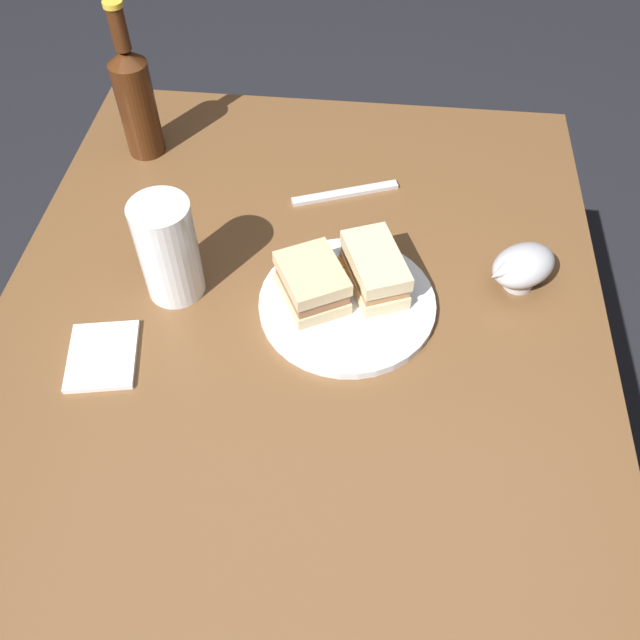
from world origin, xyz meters
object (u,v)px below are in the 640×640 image
Objects in this scene: sandwich_half_right at (312,283)px; sandwich_half_left at (375,270)px; plate at (347,304)px; napkin at (102,356)px; pint_glass at (169,255)px; cider_bottle at (135,98)px; fork at (345,193)px; gravy_boat at (522,266)px.

sandwich_half_left is at bearing 111.92° from sandwich_half_right.
napkin is at bearing -68.93° from plate.
cider_bottle is (-0.31, -0.13, 0.04)m from pint_glass.
plate is at bearing 74.55° from fork.
gravy_boat is (-0.07, 0.29, -0.00)m from sandwich_half_right.
pint_glass is at bearing 152.27° from napkin.
gravy_boat is 1.11× the size of napkin.
plate is at bearing 87.66° from pint_glass.
sandwich_half_right reaches higher than gravy_boat.
sandwich_half_left is 0.75× the size of fork.
plate is 1.40× the size of fork.
pint_glass is at bearing -83.33° from gravy_boat.
cider_bottle is 0.38m from fork.
sandwich_half_right reaches higher than napkin.
sandwich_half_left reaches higher than gravy_boat.
cider_bottle reaches higher than pint_glass.
cider_bottle reaches higher than gravy_boat.
napkin is at bearing -71.27° from gravy_boat.
sandwich_half_left is 0.51m from cider_bottle.
sandwich_half_left is 1.23× the size of napkin.
napkin is (0.13, -0.07, -0.06)m from pint_glass.
cider_bottle reaches higher than fork.
plate is 2.00× the size of sandwich_half_right.
napkin is (0.16, -0.36, -0.04)m from sandwich_half_left.
cider_bottle is at bearing -172.57° from napkin.
sandwich_half_left is at bearing -81.22° from gravy_boat.
fork is (-0.36, 0.30, -0.00)m from napkin.
fork is at bearing 140.71° from napkin.
plate is 0.26m from gravy_boat.
cider_bottle is at bearing -157.70° from pint_glass.
fork is (-0.24, 0.03, -0.04)m from sandwich_half_right.
gravy_boat is at bearing 67.67° from cider_bottle.
napkin is 0.47m from fork.
napkin reaches higher than fork.
fork is at bearing 173.33° from sandwich_half_right.
fork is at bearing 135.36° from pint_glass.
napkin is at bearing -65.89° from sandwich_half_left.
sandwich_half_right is at bearing 114.79° from napkin.
pint_glass reaches higher than gravy_boat.
plate is 0.51m from cider_bottle.
sandwich_half_left is 0.86× the size of pint_glass.
pint_glass is 1.29× the size of gravy_boat.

